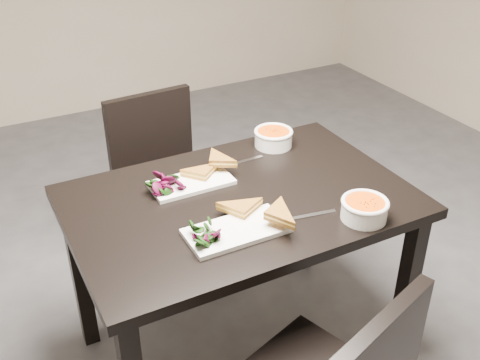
{
  "coord_description": "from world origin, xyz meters",
  "views": [
    {
      "loc": [
        -0.84,
        -1.78,
        1.83
      ],
      "look_at": [
        -0.04,
        -0.26,
        0.82
      ],
      "focal_mm": 42.89,
      "sensor_mm": 36.0,
      "label": 1
    }
  ],
  "objects_px": {
    "table": "(240,220)",
    "soup_bowl_far": "(273,137)",
    "plate_near": "(236,231)",
    "plate_far": "(191,183)",
    "soup_bowl_near": "(364,208)",
    "chair_far": "(162,174)"
  },
  "relations": [
    {
      "from": "plate_near",
      "to": "soup_bowl_near",
      "type": "distance_m",
      "value": 0.43
    },
    {
      "from": "table",
      "to": "plate_near",
      "type": "distance_m",
      "value": 0.24
    },
    {
      "from": "chair_far",
      "to": "plate_near",
      "type": "xyz_separation_m",
      "value": [
        -0.08,
        -0.91,
        0.27
      ]
    },
    {
      "from": "plate_near",
      "to": "plate_far",
      "type": "distance_m",
      "value": 0.34
    },
    {
      "from": "plate_near",
      "to": "soup_bowl_far",
      "type": "height_order",
      "value": "soup_bowl_far"
    },
    {
      "from": "plate_near",
      "to": "plate_far",
      "type": "bearing_deg",
      "value": 91.2
    },
    {
      "from": "chair_far",
      "to": "plate_far",
      "type": "distance_m",
      "value": 0.64
    },
    {
      "from": "table",
      "to": "soup_bowl_far",
      "type": "xyz_separation_m",
      "value": [
        0.31,
        0.29,
        0.14
      ]
    },
    {
      "from": "table",
      "to": "plate_far",
      "type": "height_order",
      "value": "plate_far"
    },
    {
      "from": "table",
      "to": "soup_bowl_near",
      "type": "relative_size",
      "value": 7.53
    },
    {
      "from": "plate_near",
      "to": "soup_bowl_near",
      "type": "relative_size",
      "value": 2.06
    },
    {
      "from": "soup_bowl_near",
      "to": "table",
      "type": "bearing_deg",
      "value": 134.35
    },
    {
      "from": "plate_near",
      "to": "soup_bowl_far",
      "type": "relative_size",
      "value": 2.05
    },
    {
      "from": "chair_far",
      "to": "plate_far",
      "type": "bearing_deg",
      "value": -102.47
    },
    {
      "from": "soup_bowl_near",
      "to": "soup_bowl_far",
      "type": "bearing_deg",
      "value": 89.52
    },
    {
      "from": "table",
      "to": "chair_far",
      "type": "height_order",
      "value": "chair_far"
    },
    {
      "from": "table",
      "to": "plate_near",
      "type": "bearing_deg",
      "value": -120.87
    },
    {
      "from": "table",
      "to": "soup_bowl_far",
      "type": "bearing_deg",
      "value": 43.37
    },
    {
      "from": "soup_bowl_near",
      "to": "plate_far",
      "type": "height_order",
      "value": "soup_bowl_near"
    },
    {
      "from": "chair_far",
      "to": "soup_bowl_far",
      "type": "distance_m",
      "value": 0.63
    },
    {
      "from": "plate_near",
      "to": "soup_bowl_far",
      "type": "xyz_separation_m",
      "value": [
        0.42,
        0.48,
        0.03
      ]
    },
    {
      "from": "plate_far",
      "to": "table",
      "type": "bearing_deg",
      "value": -53.32
    }
  ]
}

